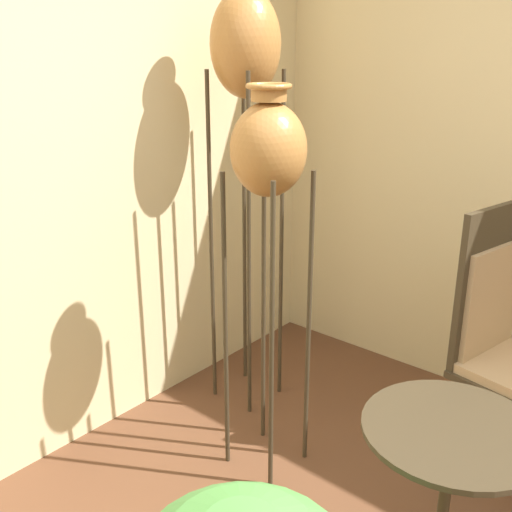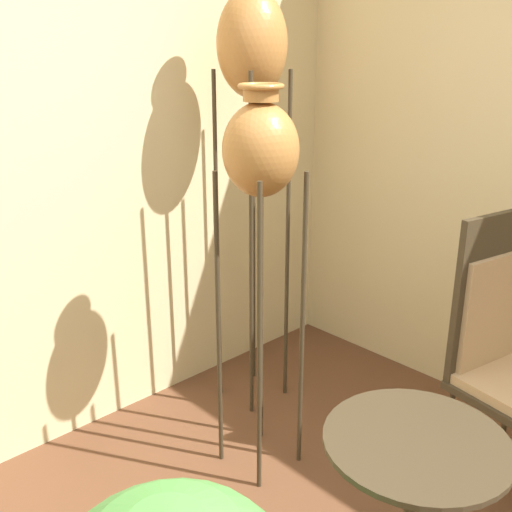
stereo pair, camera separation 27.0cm
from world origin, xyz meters
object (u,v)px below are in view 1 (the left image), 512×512
object	(u,v)px
vase_stand_tall	(245,53)
chair	(512,338)
vase_stand_medium	(268,160)
side_table	(446,485)

from	to	relation	value
vase_stand_tall	chair	bearing A→B (deg)	-76.01
vase_stand_medium	vase_stand_tall	bearing A→B (deg)	50.18
vase_stand_tall	side_table	bearing A→B (deg)	-115.31
chair	vase_stand_tall	bearing A→B (deg)	114.66
vase_stand_tall	chair	size ratio (longest dim) A/B	1.80
vase_stand_medium	side_table	bearing A→B (deg)	-106.98
vase_stand_medium	side_table	distance (m)	1.27
vase_stand_medium	chair	bearing A→B (deg)	-50.13
vase_stand_medium	chair	size ratio (longest dim) A/B	1.42
side_table	chair	bearing A→B (deg)	7.96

